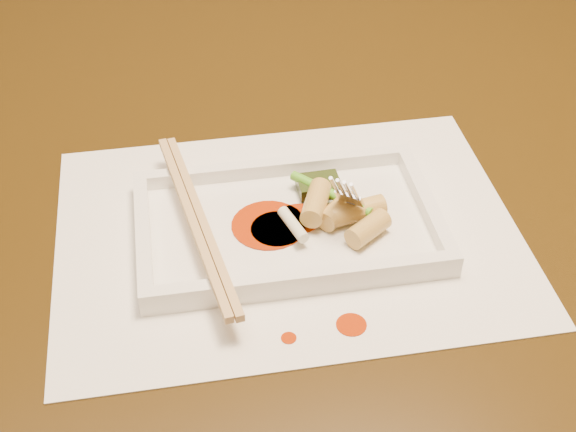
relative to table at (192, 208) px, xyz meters
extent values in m
cube|color=black|center=(0.00, 0.00, 0.08)|extent=(1.40, 0.90, 0.04)
cylinder|color=black|center=(0.62, 0.37, -0.29)|extent=(0.07, 0.07, 0.71)
cube|color=white|center=(0.08, -0.17, 0.10)|extent=(0.40, 0.30, 0.00)
cylinder|color=#A92B04|center=(0.11, -0.29, 0.10)|extent=(0.02, 0.02, 0.00)
cylinder|color=#A92B04|center=(0.06, -0.29, 0.10)|extent=(0.01, 0.01, 0.00)
cube|color=white|center=(0.08, -0.17, 0.11)|extent=(0.26, 0.16, 0.01)
cube|color=white|center=(0.08, -0.10, 0.12)|extent=(0.26, 0.01, 0.01)
cube|color=white|center=(0.08, -0.24, 0.12)|extent=(0.26, 0.01, 0.01)
cube|color=white|center=(-0.05, -0.17, 0.12)|extent=(0.01, 0.14, 0.01)
cube|color=white|center=(0.20, -0.17, 0.12)|extent=(0.01, 0.14, 0.01)
cube|color=black|center=(0.11, -0.13, 0.12)|extent=(0.04, 0.03, 0.01)
cylinder|color=#EAEACC|center=(0.08, -0.18, 0.12)|extent=(0.02, 0.04, 0.01)
cylinder|color=#419818|center=(0.12, -0.15, 0.12)|extent=(0.06, 0.07, 0.01)
cube|color=tan|center=(0.00, -0.17, 0.13)|extent=(0.04, 0.24, 0.01)
cube|color=tan|center=(0.00, -0.17, 0.13)|extent=(0.04, 0.24, 0.01)
cylinder|color=#A92B04|center=(0.06, -0.17, 0.11)|extent=(0.06, 0.06, 0.00)
cylinder|color=#A92B04|center=(0.09, -0.16, 0.11)|extent=(0.04, 0.04, 0.00)
cylinder|color=#A92B04|center=(0.07, -0.17, 0.11)|extent=(0.05, 0.05, 0.00)
cylinder|color=tan|center=(0.14, -0.17, 0.12)|extent=(0.05, 0.03, 0.02)
cylinder|color=tan|center=(0.12, -0.17, 0.12)|extent=(0.04, 0.04, 0.02)
cylinder|color=tan|center=(0.10, -0.16, 0.13)|extent=(0.04, 0.05, 0.02)
cylinder|color=tan|center=(0.14, -0.20, 0.12)|extent=(0.04, 0.04, 0.02)
camera|label=1|loc=(-0.01, -0.68, 0.57)|focal=50.00mm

